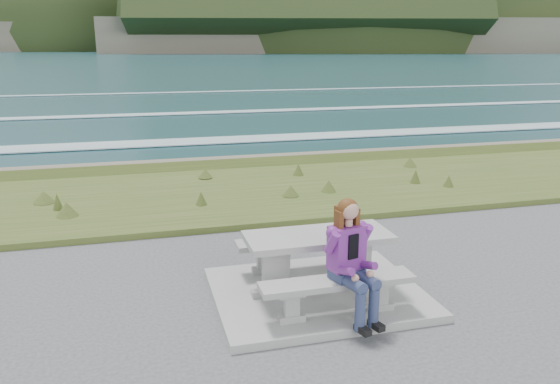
{
  "coord_description": "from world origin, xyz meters",
  "views": [
    {
      "loc": [
        -2.1,
        -6.01,
        3.12
      ],
      "look_at": [
        -0.17,
        1.2,
        1.08
      ],
      "focal_mm": 35.0,
      "sensor_mm": 36.0,
      "label": 1
    }
  ],
  "objects_px": {
    "bench_landward": "(338,287)",
    "bench_seaward": "(301,245)",
    "picnic_table": "(318,247)",
    "seated_woman": "(354,277)"
  },
  "relations": [
    {
      "from": "bench_landward",
      "to": "seated_woman",
      "type": "xyz_separation_m",
      "value": [
        0.14,
        -0.13,
        0.16
      ]
    },
    {
      "from": "picnic_table",
      "to": "seated_woman",
      "type": "height_order",
      "value": "seated_woman"
    },
    {
      "from": "bench_seaward",
      "to": "seated_woman",
      "type": "distance_m",
      "value": 1.54
    },
    {
      "from": "picnic_table",
      "to": "seated_woman",
      "type": "xyz_separation_m",
      "value": [
        0.14,
        -0.83,
        -0.07
      ]
    },
    {
      "from": "picnic_table",
      "to": "bench_seaward",
      "type": "bearing_deg",
      "value": 90.0
    },
    {
      "from": "picnic_table",
      "to": "seated_woman",
      "type": "distance_m",
      "value": 0.84
    },
    {
      "from": "bench_landward",
      "to": "seated_woman",
      "type": "bearing_deg",
      "value": -42.16
    },
    {
      "from": "picnic_table",
      "to": "bench_seaward",
      "type": "height_order",
      "value": "picnic_table"
    },
    {
      "from": "bench_seaward",
      "to": "picnic_table",
      "type": "bearing_deg",
      "value": -90.0
    },
    {
      "from": "bench_landward",
      "to": "bench_seaward",
      "type": "bearing_deg",
      "value": 90.0
    }
  ]
}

